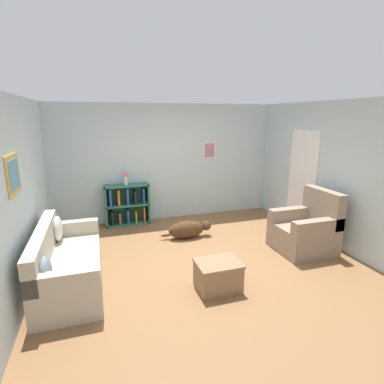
{
  "coord_description": "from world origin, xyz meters",
  "views": [
    {
      "loc": [
        -1.53,
        -4.37,
        2.32
      ],
      "look_at": [
        0.0,
        0.4,
        1.05
      ],
      "focal_mm": 28.0,
      "sensor_mm": 36.0,
      "label": 1
    }
  ],
  "objects_px": {
    "coffee_table": "(218,275)",
    "vase": "(125,177)",
    "couch": "(66,264)",
    "dog": "(188,229)",
    "bookshelf": "(127,205)",
    "recliner_chair": "(306,230)"
  },
  "relations": [
    {
      "from": "bookshelf",
      "to": "couch",
      "type": "bearing_deg",
      "value": -115.52
    },
    {
      "from": "coffee_table",
      "to": "dog",
      "type": "height_order",
      "value": "coffee_table"
    },
    {
      "from": "bookshelf",
      "to": "coffee_table",
      "type": "height_order",
      "value": "bookshelf"
    },
    {
      "from": "bookshelf",
      "to": "vase",
      "type": "xyz_separation_m",
      "value": [
        0.0,
        -0.02,
        0.61
      ]
    },
    {
      "from": "couch",
      "to": "vase",
      "type": "xyz_separation_m",
      "value": [
        1.08,
        2.23,
        0.74
      ]
    },
    {
      "from": "coffee_table",
      "to": "vase",
      "type": "bearing_deg",
      "value": 106.82
    },
    {
      "from": "coffee_table",
      "to": "vase",
      "type": "xyz_separation_m",
      "value": [
        -0.9,
        2.99,
        0.84
      ]
    },
    {
      "from": "couch",
      "to": "vase",
      "type": "bearing_deg",
      "value": 64.26
    },
    {
      "from": "couch",
      "to": "dog",
      "type": "xyz_separation_m",
      "value": [
        2.13,
        1.1,
        -0.14
      ]
    },
    {
      "from": "coffee_table",
      "to": "dog",
      "type": "xyz_separation_m",
      "value": [
        0.14,
        1.85,
        -0.04
      ]
    },
    {
      "from": "vase",
      "to": "recliner_chair",
      "type": "bearing_deg",
      "value": -38.57
    },
    {
      "from": "dog",
      "to": "vase",
      "type": "xyz_separation_m",
      "value": [
        -1.05,
        1.14,
        0.88
      ]
    },
    {
      "from": "recliner_chair",
      "to": "coffee_table",
      "type": "bearing_deg",
      "value": -160.59
    },
    {
      "from": "coffee_table",
      "to": "vase",
      "type": "relative_size",
      "value": 2.12
    },
    {
      "from": "bookshelf",
      "to": "dog",
      "type": "distance_m",
      "value": 1.59
    },
    {
      "from": "couch",
      "to": "bookshelf",
      "type": "height_order",
      "value": "bookshelf"
    },
    {
      "from": "bookshelf",
      "to": "vase",
      "type": "relative_size",
      "value": 3.37
    },
    {
      "from": "couch",
      "to": "bookshelf",
      "type": "relative_size",
      "value": 2.02
    },
    {
      "from": "bookshelf",
      "to": "recliner_chair",
      "type": "distance_m",
      "value": 3.69
    },
    {
      "from": "recliner_chair",
      "to": "dog",
      "type": "relative_size",
      "value": 1.06
    },
    {
      "from": "bookshelf",
      "to": "recliner_chair",
      "type": "bearing_deg",
      "value": -38.8
    },
    {
      "from": "coffee_table",
      "to": "dog",
      "type": "relative_size",
      "value": 0.59
    }
  ]
}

